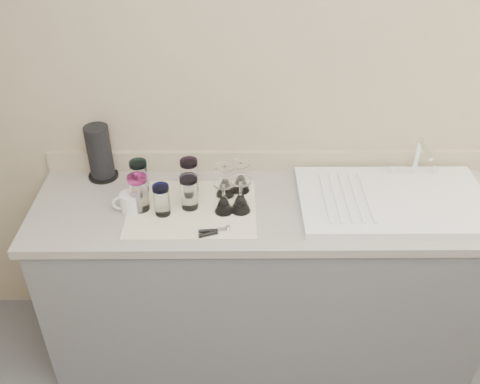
{
  "coord_description": "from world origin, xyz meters",
  "views": [
    {
      "loc": [
        -0.13,
        -0.69,
        2.28
      ],
      "look_at": [
        -0.12,
        1.15,
        1.0
      ],
      "focal_mm": 40.0,
      "sensor_mm": 36.0,
      "label": 1
    }
  ],
  "objects_px": {
    "tumbler_teal": "(139,177)",
    "paper_towel_roll": "(100,153)",
    "goblet_back_right": "(241,181)",
    "goblet_front_left": "(224,202)",
    "sink_unit": "(394,200)",
    "tumbler_lavender": "(189,192)",
    "goblet_front_right": "(241,200)",
    "tumbler_purple": "(189,176)",
    "goblet_back_left": "(225,185)",
    "tumbler_blue": "(162,200)",
    "white_mug": "(130,203)",
    "tumbler_magenta": "(139,193)",
    "can_opener": "(214,232)"
  },
  "relations": [
    {
      "from": "tumbler_purple",
      "to": "tumbler_lavender",
      "type": "relative_size",
      "value": 1.03
    },
    {
      "from": "sink_unit",
      "to": "goblet_back_right",
      "type": "height_order",
      "value": "sink_unit"
    },
    {
      "from": "tumbler_magenta",
      "to": "white_mug",
      "type": "height_order",
      "value": "tumbler_magenta"
    },
    {
      "from": "sink_unit",
      "to": "tumbler_purple",
      "type": "bearing_deg",
      "value": 174.1
    },
    {
      "from": "goblet_front_left",
      "to": "tumbler_magenta",
      "type": "bearing_deg",
      "value": 176.42
    },
    {
      "from": "tumbler_teal",
      "to": "goblet_back_left",
      "type": "bearing_deg",
      "value": -4.18
    },
    {
      "from": "tumbler_teal",
      "to": "paper_towel_roll",
      "type": "bearing_deg",
      "value": 145.75
    },
    {
      "from": "tumbler_magenta",
      "to": "tumbler_blue",
      "type": "bearing_deg",
      "value": -19.68
    },
    {
      "from": "goblet_front_left",
      "to": "can_opener",
      "type": "bearing_deg",
      "value": -103.66
    },
    {
      "from": "tumbler_purple",
      "to": "tumbler_blue",
      "type": "distance_m",
      "value": 0.2
    },
    {
      "from": "goblet_front_right",
      "to": "tumbler_purple",
      "type": "bearing_deg",
      "value": 146.58
    },
    {
      "from": "tumbler_lavender",
      "to": "goblet_front_right",
      "type": "height_order",
      "value": "goblet_front_right"
    },
    {
      "from": "goblet_back_right",
      "to": "goblet_front_left",
      "type": "relative_size",
      "value": 1.0
    },
    {
      "from": "sink_unit",
      "to": "goblet_front_right",
      "type": "height_order",
      "value": "sink_unit"
    },
    {
      "from": "white_mug",
      "to": "paper_towel_roll",
      "type": "height_order",
      "value": "paper_towel_roll"
    },
    {
      "from": "tumbler_magenta",
      "to": "goblet_back_left",
      "type": "distance_m",
      "value": 0.38
    },
    {
      "from": "goblet_front_right",
      "to": "paper_towel_roll",
      "type": "distance_m",
      "value": 0.71
    },
    {
      "from": "goblet_back_left",
      "to": "goblet_front_right",
      "type": "height_order",
      "value": "goblet_front_right"
    },
    {
      "from": "tumbler_lavender",
      "to": "goblet_front_left",
      "type": "relative_size",
      "value": 1.05
    },
    {
      "from": "goblet_front_right",
      "to": "white_mug",
      "type": "distance_m",
      "value": 0.47
    },
    {
      "from": "goblet_back_right",
      "to": "paper_towel_roll",
      "type": "bearing_deg",
      "value": 168.7
    },
    {
      "from": "tumbler_teal",
      "to": "goblet_back_left",
      "type": "height_order",
      "value": "tumbler_teal"
    },
    {
      "from": "tumbler_teal",
      "to": "tumbler_blue",
      "type": "relative_size",
      "value": 1.11
    },
    {
      "from": "tumbler_blue",
      "to": "tumbler_magenta",
      "type": "bearing_deg",
      "value": 160.32
    },
    {
      "from": "white_mug",
      "to": "paper_towel_roll",
      "type": "relative_size",
      "value": 0.48
    },
    {
      "from": "tumbler_purple",
      "to": "tumbler_magenta",
      "type": "bearing_deg",
      "value": -146.63
    },
    {
      "from": "tumbler_blue",
      "to": "goblet_front_left",
      "type": "relative_size",
      "value": 0.95
    },
    {
      "from": "tumbler_teal",
      "to": "tumbler_magenta",
      "type": "height_order",
      "value": "tumbler_magenta"
    },
    {
      "from": "tumbler_purple",
      "to": "goblet_front_right",
      "type": "xyz_separation_m",
      "value": [
        0.23,
        -0.15,
        -0.03
      ]
    },
    {
      "from": "tumbler_magenta",
      "to": "tumbler_lavender",
      "type": "xyz_separation_m",
      "value": [
        0.21,
        0.01,
        -0.01
      ]
    },
    {
      "from": "sink_unit",
      "to": "goblet_front_left",
      "type": "height_order",
      "value": "sink_unit"
    },
    {
      "from": "goblet_back_left",
      "to": "tumbler_teal",
      "type": "bearing_deg",
      "value": 175.82
    },
    {
      "from": "tumbler_purple",
      "to": "sink_unit",
      "type": "bearing_deg",
      "value": -5.9
    },
    {
      "from": "goblet_back_left",
      "to": "goblet_front_right",
      "type": "distance_m",
      "value": 0.14
    },
    {
      "from": "tumbler_blue",
      "to": "goblet_front_right",
      "type": "height_order",
      "value": "goblet_front_right"
    },
    {
      "from": "tumbler_blue",
      "to": "tumbler_purple",
      "type": "bearing_deg",
      "value": 58.48
    },
    {
      "from": "sink_unit",
      "to": "goblet_back_right",
      "type": "relative_size",
      "value": 5.58
    },
    {
      "from": "tumbler_teal",
      "to": "tumbler_lavender",
      "type": "relative_size",
      "value": 1.0
    },
    {
      "from": "tumbler_purple",
      "to": "can_opener",
      "type": "bearing_deg",
      "value": -68.83
    },
    {
      "from": "goblet_back_left",
      "to": "goblet_front_left",
      "type": "height_order",
      "value": "goblet_back_left"
    },
    {
      "from": "sink_unit",
      "to": "tumbler_purple",
      "type": "xyz_separation_m",
      "value": [
        -0.9,
        0.09,
        0.07
      ]
    },
    {
      "from": "paper_towel_roll",
      "to": "goblet_back_right",
      "type": "bearing_deg",
      "value": -11.3
    },
    {
      "from": "goblet_front_left",
      "to": "white_mug",
      "type": "xyz_separation_m",
      "value": [
        -0.4,
        0.01,
        -0.01
      ]
    },
    {
      "from": "goblet_back_right",
      "to": "goblet_front_right",
      "type": "relative_size",
      "value": 0.94
    },
    {
      "from": "tumbler_blue",
      "to": "goblet_back_right",
      "type": "xyz_separation_m",
      "value": [
        0.33,
        0.17,
        -0.02
      ]
    },
    {
      "from": "tumbler_teal",
      "to": "tumbler_lavender",
      "type": "distance_m",
      "value": 0.26
    },
    {
      "from": "goblet_front_right",
      "to": "white_mug",
      "type": "relative_size",
      "value": 1.25
    },
    {
      "from": "goblet_back_left",
      "to": "goblet_front_left",
      "type": "bearing_deg",
      "value": -92.03
    },
    {
      "from": "tumbler_teal",
      "to": "goblet_front_right",
      "type": "distance_m",
      "value": 0.47
    },
    {
      "from": "goblet_front_right",
      "to": "tumbler_magenta",
      "type": "bearing_deg",
      "value": 178.02
    }
  ]
}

